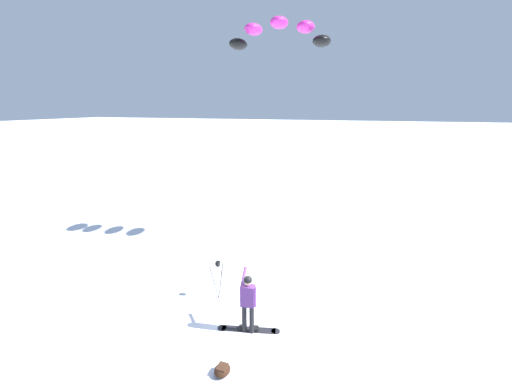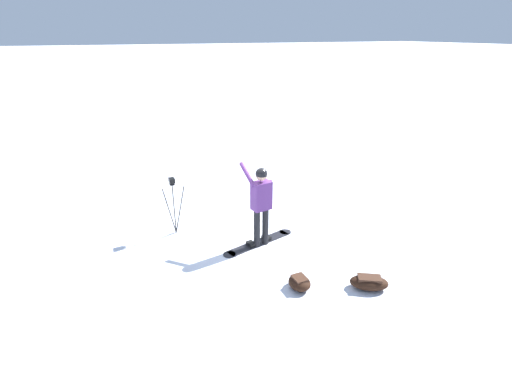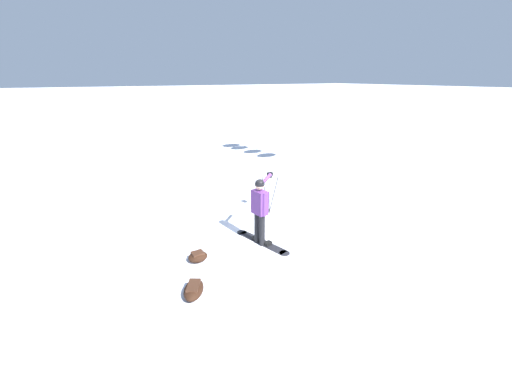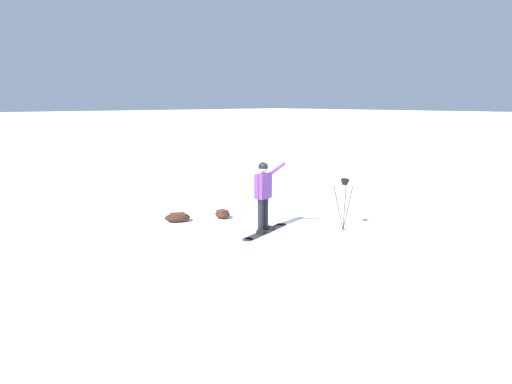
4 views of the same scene
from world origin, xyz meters
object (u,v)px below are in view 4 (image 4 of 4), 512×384
at_px(snowboarder, 263,189).
at_px(camera_tripod, 344,194).
at_px(gear_bag_large, 223,214).
at_px(snowboard, 266,231).
at_px(gear_bag_small, 178,217).

relative_size(snowboarder, camera_tripod, 1.33).
distance_m(gear_bag_large, camera_tripod, 3.52).
height_order(gear_bag_large, camera_tripod, camera_tripod).
height_order(snowboard, camera_tripod, camera_tripod).
xyz_separation_m(snowboarder, snowboard, (-0.02, 0.08, -1.08)).
bearing_deg(camera_tripod, snowboard, -38.77).
bearing_deg(snowboarder, gear_bag_small, -63.55).
distance_m(snowboarder, snowboard, 1.09).
relative_size(snowboarder, gear_bag_small, 2.30).
bearing_deg(gear_bag_small, snowboard, 116.03).
xyz_separation_m(snowboard, gear_bag_small, (1.14, -2.33, 0.11)).
bearing_deg(gear_bag_large, snowboard, 89.55).
distance_m(snowboard, gear_bag_large, 1.80).
bearing_deg(gear_bag_large, camera_tripod, 116.82).
bearing_deg(gear_bag_small, camera_tripod, 126.95).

